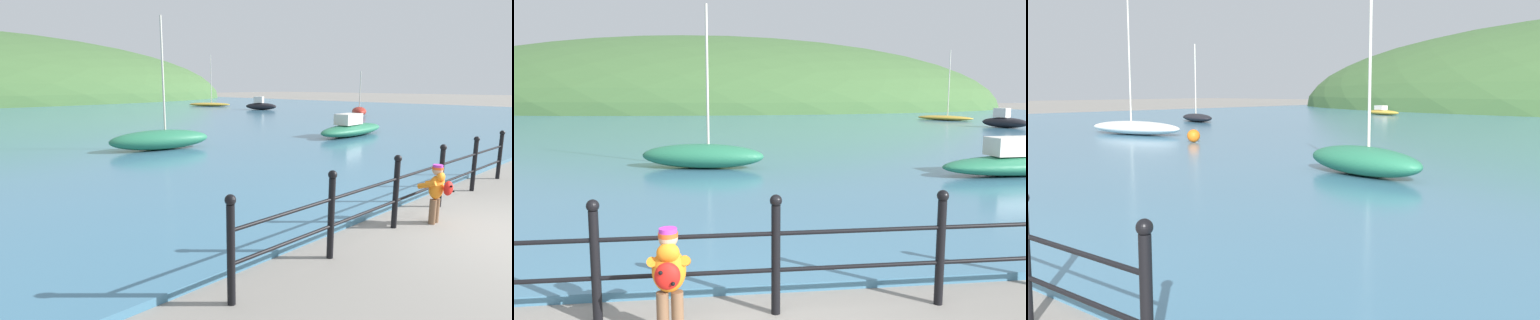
# 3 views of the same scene
# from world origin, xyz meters

# --- Properties ---
(water) EXTENTS (80.00, 60.00, 0.10)m
(water) POSITION_xyz_m (0.00, 32.00, 0.05)
(water) COLOR teal
(water) RESTS_ON ground
(iron_railing) EXTENTS (8.66, 0.12, 1.21)m
(iron_railing) POSITION_xyz_m (-0.19, 1.50, 0.64)
(iron_railing) COLOR black
(iron_railing) RESTS_ON ground
(child_in_coat) EXTENTS (0.38, 0.52, 1.00)m
(child_in_coat) POSITION_xyz_m (-0.35, 1.14, 0.61)
(child_in_coat) COLOR brown
(child_in_coat) RESTS_ON ground
(boat_red_dinghy) EXTENTS (4.68, 1.62, 0.98)m
(boat_red_dinghy) POSITION_xyz_m (8.06, 8.48, 0.42)
(boat_red_dinghy) COLOR #287551
(boat_red_dinghy) RESTS_ON water
(boat_mid_harbor) EXTENTS (3.60, 1.87, 4.46)m
(boat_mid_harbor) POSITION_xyz_m (-0.07, 10.75, 0.45)
(boat_mid_harbor) COLOR #287551
(boat_mid_harbor) RESTS_ON water
(boat_blue_hull) EXTENTS (2.24, 3.03, 1.18)m
(boat_blue_hull) POSITION_xyz_m (18.01, 24.84, 0.48)
(boat_blue_hull) COLOR black
(boat_blue_hull) RESTS_ON water
(boat_far_right) EXTENTS (3.17, 2.63, 3.17)m
(boat_far_right) POSITION_xyz_m (18.33, 14.77, 0.43)
(boat_far_right) COLOR maroon
(boat_far_right) RESTS_ON water
(boat_far_left) EXTENTS (3.83, 4.51, 5.31)m
(boat_far_left) POSITION_xyz_m (18.45, 33.25, 0.31)
(boat_far_left) COLOR gold
(boat_far_left) RESTS_ON water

